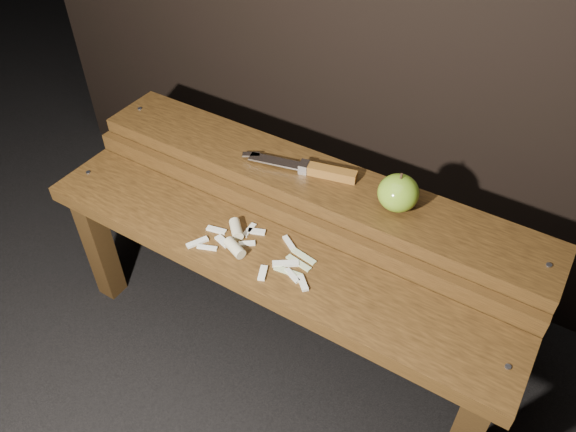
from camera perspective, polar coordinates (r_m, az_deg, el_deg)
The scene contains 6 objects.
ground at distance 1.64m, azimuth -1.14°, elevation -12.83°, with size 60.00×60.00×0.00m, color black.
bench_front_tier at distance 1.33m, azimuth -2.77°, elevation -6.09°, with size 1.20×0.20×0.42m.
bench_rear_tier at distance 1.42m, azimuth 2.25°, elevation 1.41°, with size 1.20×0.21×0.50m.
apple at distance 1.27m, azimuth 11.14°, elevation 2.32°, with size 0.09×0.09×0.10m.
knife at distance 1.36m, azimuth 2.96°, elevation 4.71°, with size 0.29×0.09×0.03m.
apple_scraps at distance 1.29m, azimuth -4.27°, elevation -2.90°, with size 0.31×0.15×0.03m.
Camera 1 is at (0.51, -0.77, 1.36)m, focal length 35.00 mm.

